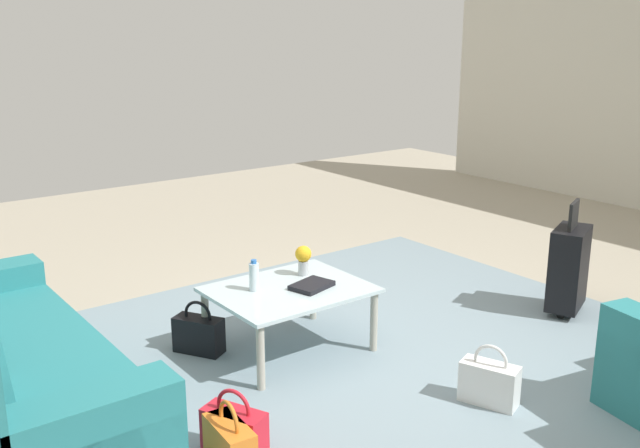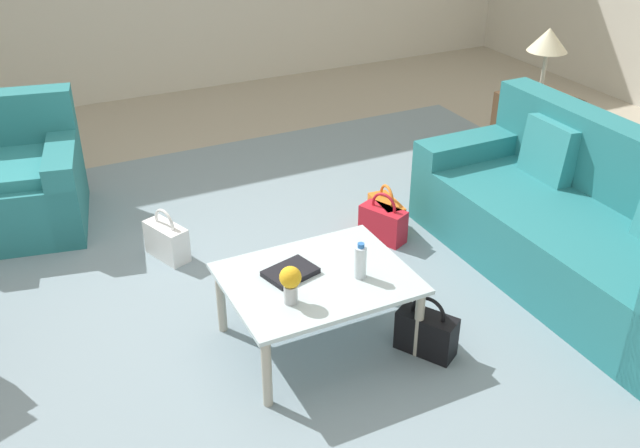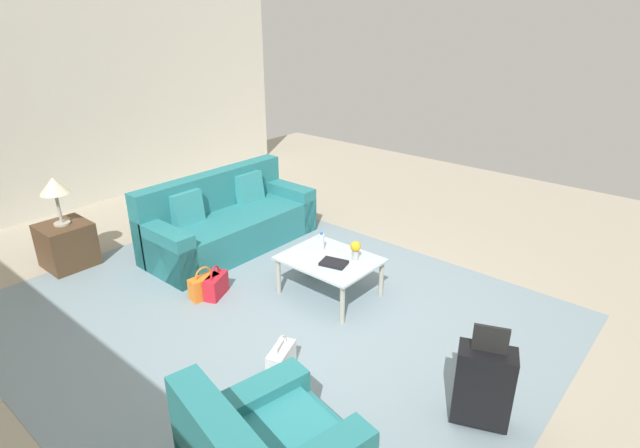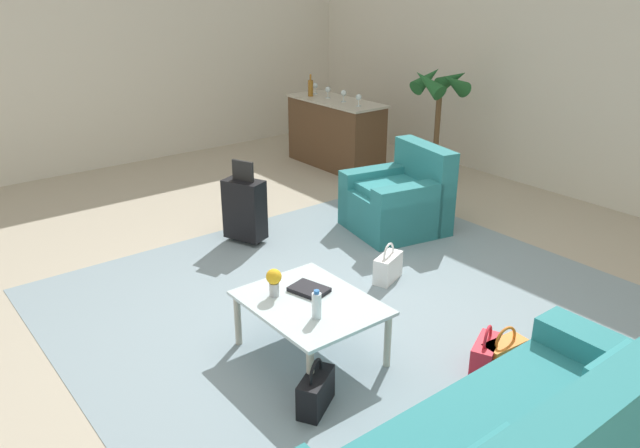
# 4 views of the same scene
# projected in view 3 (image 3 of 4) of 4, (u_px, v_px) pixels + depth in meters

# --- Properties ---
(ground_plane) EXTENTS (12.00, 12.00, 0.00)m
(ground_plane) POSITION_uv_depth(u_px,v_px,m) (328.00, 329.00, 4.79)
(ground_plane) COLOR #A89E89
(wall_right) EXTENTS (0.12, 8.00, 3.10)m
(wall_right) POSITION_uv_depth(u_px,v_px,m) (60.00, 106.00, 7.21)
(wall_right) COLOR beige
(wall_right) RESTS_ON ground
(area_rug) EXTENTS (5.20, 4.40, 0.01)m
(area_rug) POSITION_uv_depth(u_px,v_px,m) (270.00, 314.00, 5.01)
(area_rug) COLOR gray
(area_rug) RESTS_ON ground
(couch) EXTENTS (0.93, 2.22, 0.92)m
(couch) POSITION_uv_depth(u_px,v_px,m) (227.00, 223.00, 6.40)
(couch) COLOR teal
(couch) RESTS_ON ground
(coffee_table) EXTENTS (0.97, 0.76, 0.43)m
(coffee_table) POSITION_uv_depth(u_px,v_px,m) (330.00, 263.00, 5.23)
(coffee_table) COLOR silver
(coffee_table) RESTS_ON ground
(water_bottle) EXTENTS (0.06, 0.06, 0.20)m
(water_bottle) POSITION_uv_depth(u_px,v_px,m) (321.00, 242.00, 5.36)
(water_bottle) COLOR silver
(water_bottle) RESTS_ON coffee_table
(coffee_table_book) EXTENTS (0.30, 0.25, 0.03)m
(coffee_table_book) POSITION_uv_depth(u_px,v_px,m) (334.00, 263.00, 5.08)
(coffee_table_book) COLOR black
(coffee_table_book) RESTS_ON coffee_table
(flower_vase) EXTENTS (0.11, 0.11, 0.21)m
(flower_vase) POSITION_uv_depth(u_px,v_px,m) (355.00, 249.00, 5.13)
(flower_vase) COLOR #B2B7BC
(flower_vase) RESTS_ON coffee_table
(side_table) EXTENTS (0.53, 0.53, 0.53)m
(side_table) POSITION_uv_depth(u_px,v_px,m) (67.00, 245.00, 5.90)
(side_table) COLOR #513823
(side_table) RESTS_ON ground
(table_lamp) EXTENTS (0.32, 0.32, 0.57)m
(table_lamp) POSITION_uv_depth(u_px,v_px,m) (54.00, 187.00, 5.62)
(table_lamp) COLOR #ADA899
(table_lamp) RESTS_ON side_table
(suitcase_black) EXTENTS (0.45, 0.36, 0.85)m
(suitcase_black) POSITION_uv_depth(u_px,v_px,m) (483.00, 385.00, 3.55)
(suitcase_black) COLOR black
(suitcase_black) RESTS_ON ground
(handbag_red) EXTENTS (0.26, 0.35, 0.36)m
(handbag_red) POSITION_uv_depth(u_px,v_px,m) (216.00, 285.00, 5.30)
(handbag_red) COLOR red
(handbag_red) RESTS_ON ground
(handbag_black) EXTENTS (0.28, 0.35, 0.36)m
(handbag_black) POSITION_uv_depth(u_px,v_px,m) (315.00, 259.00, 5.85)
(handbag_black) COLOR black
(handbag_black) RESTS_ON ground
(handbag_orange) EXTENTS (0.17, 0.33, 0.36)m
(handbag_orange) POSITION_uv_depth(u_px,v_px,m) (204.00, 286.00, 5.28)
(handbag_orange) COLOR orange
(handbag_orange) RESTS_ON ground
(handbag_white) EXTENTS (0.24, 0.35, 0.36)m
(handbag_white) POSITION_uv_depth(u_px,v_px,m) (281.00, 360.00, 4.16)
(handbag_white) COLOR white
(handbag_white) RESTS_ON ground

